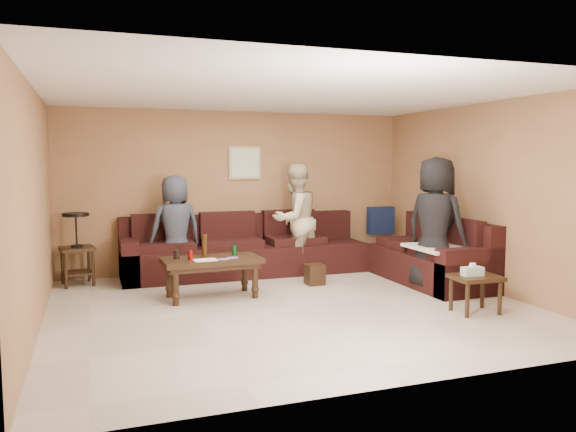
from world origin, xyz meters
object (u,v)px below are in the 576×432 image
Objects in this scene: end_table_left at (77,248)px; person_left at (176,228)px; side_table_right at (475,280)px; person_right at (436,224)px; person_middle at (295,219)px; sectional_sofa at (309,256)px; waste_bin at (315,274)px; coffee_table at (211,264)px.

person_left is at bearing -6.96° from end_table_left.
side_table_right is 1.25m from person_right.
person_middle reaches higher than end_table_left.
side_table_right is (1.06, -2.45, 0.05)m from sectional_sofa.
sectional_sofa is 0.51m from waste_bin.
person_middle reaches higher than sectional_sofa.
side_table_right is 0.32× the size of person_right.
side_table_right is at bearing 145.26° from person_right.
coffee_table is 1.89m from person_middle.
waste_bin is (-0.10, -0.47, -0.18)m from sectional_sofa.
person_right is at bearing 139.61° from person_left.
end_table_left reaches higher than coffee_table.
person_middle is at bearing 108.39° from sectional_sofa.
sectional_sofa is at bearing 85.82° from person_middle.
sectional_sofa reaches higher than coffee_table.
sectional_sofa reaches higher than side_table_right.
sectional_sofa is 2.75× the size of person_middle.
sectional_sofa is 16.24× the size of waste_bin.
person_left is at bearing 153.42° from waste_bin.
person_middle is at bearing 112.92° from side_table_right.
person_right reaches higher than person_left.
person_middle reaches higher than person_left.
end_table_left reaches higher than side_table_right.
person_right is (4.52, -1.92, 0.36)m from end_table_left.
end_table_left is 4.92m from person_right.
sectional_sofa is 1.99m from person_left.
end_table_left is 1.75× the size of side_table_right.
person_right reaches higher than end_table_left.
person_right reaches higher than coffee_table.
person_left is 1.79m from person_middle.
sectional_sofa is 3.29m from end_table_left.
side_table_right is 2.02× the size of waste_bin.
sectional_sofa is at bearing 78.33° from waste_bin.
coffee_table is 0.81× the size of person_left.
waste_bin is (3.13, -1.06, -0.39)m from end_table_left.
end_table_left is at bearing 144.71° from side_table_right.
sectional_sofa is 3.03× the size of person_left.
coffee_table is at bearing 55.15° from person_right.
coffee_table is at bearing -39.67° from end_table_left.
person_right is at bearing -23.02° from end_table_left.
person_left is (-2.95, 2.87, 0.39)m from side_table_right.
person_left is (-1.89, 0.43, 0.44)m from sectional_sofa.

